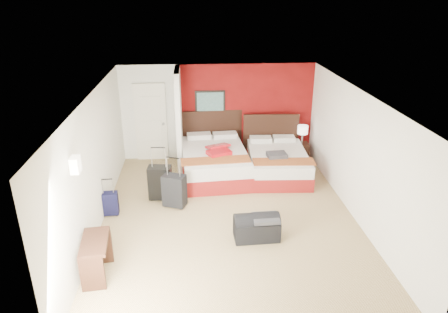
{
  "coord_description": "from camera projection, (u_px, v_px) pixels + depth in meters",
  "views": [
    {
      "loc": [
        -0.66,
        -7.07,
        4.28
      ],
      "look_at": [
        -0.03,
        0.8,
        1.0
      ],
      "focal_mm": 32.82,
      "sensor_mm": 36.0,
      "label": 1
    }
  ],
  "objects": [
    {
      "name": "nightstand",
      "position": [
        301.0,
        152.0,
        10.8
      ],
      "size": [
        0.37,
        0.37,
        0.5
      ],
      "primitive_type": "cube",
      "rotation": [
        0.0,
        0.0,
        -0.03
      ],
      "color": "black",
      "rests_on": "ground"
    },
    {
      "name": "ground",
      "position": [
        229.0,
        218.0,
        8.2
      ],
      "size": [
        6.5,
        6.5,
        0.0
      ],
      "primitive_type": "plane",
      "color": "tan",
      "rests_on": "ground"
    },
    {
      "name": "red_suitcase_open",
      "position": [
        218.0,
        150.0,
        9.72
      ],
      "size": [
        0.77,
        0.88,
        0.09
      ],
      "primitive_type": "cube",
      "rotation": [
        0.0,
        0.0,
        0.4
      ],
      "color": "#B40F18",
      "rests_on": "bed_left"
    },
    {
      "name": "bed_right",
      "position": [
        278.0,
        164.0,
        9.97
      ],
      "size": [
        1.49,
        2.05,
        0.59
      ],
      "primitive_type": "cube",
      "rotation": [
        0.0,
        0.0,
        -0.06
      ],
      "color": "silver",
      "rests_on": "ground"
    },
    {
      "name": "jacket_draped",
      "position": [
        266.0,
        218.0,
        7.33
      ],
      "size": [
        0.47,
        0.4,
        0.06
      ],
      "primitive_type": "cube",
      "rotation": [
        0.0,
        0.0,
        0.02
      ],
      "color": "#343539",
      "rests_on": "duffel_bag"
    },
    {
      "name": "duffel_bag",
      "position": [
        257.0,
        228.0,
        7.46
      ],
      "size": [
        0.83,
        0.46,
        0.41
      ],
      "primitive_type": "cube",
      "rotation": [
        0.0,
        0.0,
        0.03
      ],
      "color": "black",
      "rests_on": "ground"
    },
    {
      "name": "suitcase_black",
      "position": [
        160.0,
        184.0,
        8.8
      ],
      "size": [
        0.51,
        0.35,
        0.73
      ],
      "primitive_type": "cube",
      "rotation": [
        0.0,
        0.0,
        -0.1
      ],
      "color": "black",
      "rests_on": "ground"
    },
    {
      "name": "desk",
      "position": [
        97.0,
        258.0,
        6.43
      ],
      "size": [
        0.48,
        0.83,
        0.67
      ],
      "primitive_type": "cube",
      "rotation": [
        0.0,
        0.0,
        0.1
      ],
      "color": "#331A11",
      "rests_on": "ground"
    },
    {
      "name": "room_walls",
      "position": [
        159.0,
        137.0,
        8.92
      ],
      "size": [
        5.02,
        6.52,
        2.5
      ],
      "color": "white",
      "rests_on": "ground"
    },
    {
      "name": "table_lamp",
      "position": [
        302.0,
        135.0,
        10.61
      ],
      "size": [
        0.32,
        0.32,
        0.48
      ],
      "primitive_type": "cylinder",
      "rotation": [
        0.0,
        0.0,
        0.2
      ],
      "color": "silver",
      "rests_on": "nightstand"
    },
    {
      "name": "suitcase_charcoal",
      "position": [
        174.0,
        192.0,
        8.51
      ],
      "size": [
        0.53,
        0.43,
        0.68
      ],
      "primitive_type": "cube",
      "rotation": [
        0.0,
        0.0,
        -0.38
      ],
      "color": "black",
      "rests_on": "ground"
    },
    {
      "name": "entry_door",
      "position": [
        151.0,
        122.0,
        10.63
      ],
      "size": [
        0.82,
        0.06,
        2.05
      ],
      "primitive_type": "cube",
      "color": "silver",
      "rests_on": "ground"
    },
    {
      "name": "red_accent_panel",
      "position": [
        246.0,
        112.0,
        10.75
      ],
      "size": [
        3.5,
        0.04,
        2.5
      ],
      "primitive_type": "cube",
      "color": "maroon",
      "rests_on": "ground"
    },
    {
      "name": "suitcase_navy",
      "position": [
        110.0,
        205.0,
        8.22
      ],
      "size": [
        0.35,
        0.22,
        0.47
      ],
      "primitive_type": "cube",
      "rotation": [
        0.0,
        0.0,
        0.05
      ],
      "color": "black",
      "rests_on": "ground"
    },
    {
      "name": "jacket_bundle",
      "position": [
        277.0,
        155.0,
        9.55
      ],
      "size": [
        0.47,
        0.39,
        0.11
      ],
      "primitive_type": "cube",
      "rotation": [
        0.0,
        0.0,
        0.07
      ],
      "color": "#3D3D42",
      "rests_on": "bed_right"
    },
    {
      "name": "partition_wall",
      "position": [
        179.0,
        120.0,
        10.05
      ],
      "size": [
        0.12,
        1.2,
        2.5
      ],
      "primitive_type": "cube",
      "color": "silver",
      "rests_on": "ground"
    },
    {
      "name": "bed_left",
      "position": [
        214.0,
        163.0,
        9.95
      ],
      "size": [
        1.67,
        2.29,
        0.66
      ],
      "primitive_type": "cube",
      "rotation": [
        0.0,
        0.0,
        0.06
      ],
      "color": "silver",
      "rests_on": "ground"
    }
  ]
}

